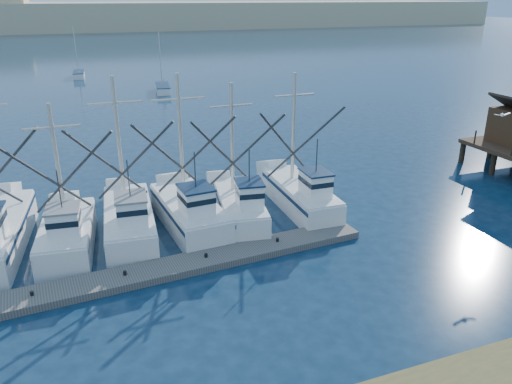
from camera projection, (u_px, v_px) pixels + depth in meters
ground at (362, 314)px, 20.97m from camera, size 500.00×500.00×0.00m
floating_dock at (103, 283)px, 22.88m from camera, size 27.25×3.87×0.36m
dune_ridge at (83, 16)px, 201.80m from camera, size 360.00×60.00×10.00m
trawler_fleet at (90, 226)px, 26.74m from camera, size 26.83×9.07×8.77m
sailboat_near at (163, 88)px, 69.14m from camera, size 2.50×6.04×8.10m
sailboat_far at (79, 74)px, 81.39m from camera, size 2.01×5.65×8.10m
flying_gull at (502, 115)px, 28.95m from camera, size 1.13×0.21×0.21m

